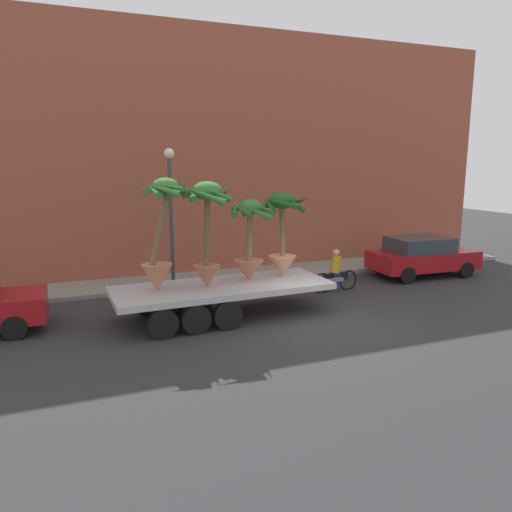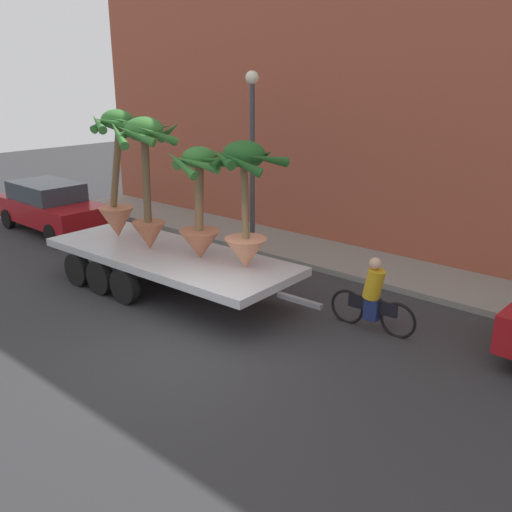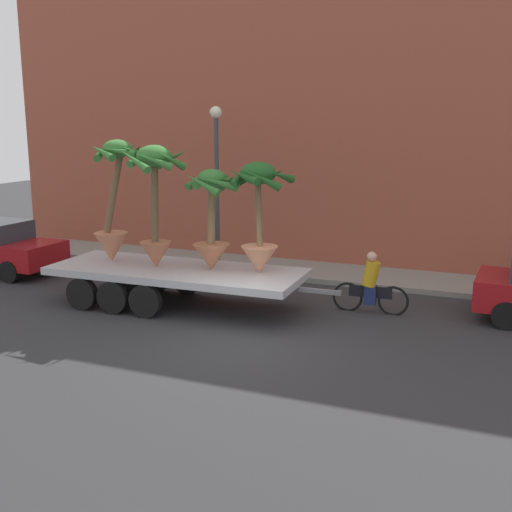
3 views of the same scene
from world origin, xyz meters
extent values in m
plane|color=#2D2D30|center=(0.00, 0.00, 0.00)|extent=(60.00, 60.00, 0.00)
cube|color=gray|center=(0.00, 6.10, 0.07)|extent=(24.00, 2.20, 0.15)
cube|color=#9E4C38|center=(0.00, 7.80, 4.84)|extent=(24.00, 1.20, 9.68)
cube|color=#B7BABF|center=(-2.46, 1.58, 0.89)|extent=(6.44, 2.56, 0.18)
cylinder|color=black|center=(-4.53, 2.60, 0.40)|extent=(0.81, 0.25, 0.80)
cylinder|color=black|center=(-4.46, 0.42, 0.40)|extent=(0.81, 0.25, 0.80)
cylinder|color=black|center=(-3.64, 2.63, 0.40)|extent=(0.81, 0.25, 0.80)
cylinder|color=black|center=(-3.56, 0.45, 0.40)|extent=(0.81, 0.25, 0.80)
cylinder|color=black|center=(-2.75, 2.66, 0.40)|extent=(0.81, 0.25, 0.80)
cylinder|color=black|center=(-2.67, 0.48, 0.40)|extent=(0.81, 0.25, 0.80)
cube|color=slate|center=(1.22, 1.70, 0.74)|extent=(1.00, 0.13, 0.10)
cone|color=tan|center=(-0.37, 1.94, 1.30)|extent=(0.89, 0.89, 0.65)
cylinder|color=brown|center=(-0.38, 1.94, 2.50)|extent=(0.21, 0.15, 1.74)
ellipsoid|color=#235B23|center=(-0.40, 1.94, 3.36)|extent=(0.85, 0.85, 0.53)
cone|color=#235B23|center=(0.19, 1.90, 3.32)|extent=(0.27, 1.22, 0.44)
cone|color=#235B23|center=(-0.20, 2.32, 3.29)|extent=(0.87, 0.58, 0.49)
cone|color=#235B23|center=(-0.64, 2.29, 3.28)|extent=(0.83, 0.65, 0.52)
cone|color=#235B23|center=(-0.86, 1.94, 3.28)|extent=(0.21, 0.92, 0.56)
cone|color=#235B23|center=(-0.59, 1.50, 3.32)|extent=(0.97, 0.56, 0.39)
cone|color=#235B23|center=(-0.16, 1.52, 3.28)|extent=(0.94, 0.66, 0.60)
cone|color=#C17251|center=(-4.36, 1.58, 1.36)|extent=(0.87, 0.87, 0.76)
cylinder|color=brown|center=(-4.20, 1.58, 2.81)|extent=(0.69, 0.17, 2.11)
ellipsoid|color=#387A33|center=(-4.04, 1.58, 3.88)|extent=(0.73, 0.73, 0.45)
cone|color=#387A33|center=(-3.57, 1.55, 3.83)|extent=(0.25, 0.97, 0.43)
cone|color=#387A33|center=(-3.69, 1.91, 3.81)|extent=(0.81, 0.84, 0.50)
cone|color=#387A33|center=(-4.21, 1.96, 3.82)|extent=(0.87, 0.53, 0.43)
cone|color=#387A33|center=(-4.34, 1.79, 3.84)|extent=(0.60, 0.74, 0.35)
cone|color=#387A33|center=(-4.42, 1.46, 3.80)|extent=(0.44, 0.84, 0.48)
cone|color=#387A33|center=(-4.19, 1.16, 3.82)|extent=(0.92, 0.50, 0.46)
cone|color=#387A33|center=(-3.80, 1.26, 3.84)|extent=(0.77, 0.65, 0.35)
cone|color=#B26647|center=(-2.95, 1.46, 1.30)|extent=(0.78, 0.78, 0.65)
cylinder|color=brown|center=(-2.93, 1.46, 2.68)|extent=(0.25, 0.17, 2.11)
ellipsoid|color=#387A33|center=(-2.91, 1.46, 3.73)|extent=(0.85, 0.85, 0.53)
cone|color=#387A33|center=(-2.41, 1.40, 3.66)|extent=(0.32, 1.03, 0.56)
cone|color=#387A33|center=(-2.72, 2.02, 3.66)|extent=(1.17, 0.57, 0.61)
cone|color=#387A33|center=(-3.12, 1.87, 3.70)|extent=(0.93, 0.61, 0.36)
cone|color=#387A33|center=(-3.33, 1.51, 3.67)|extent=(0.29, 0.89, 0.45)
cone|color=#387A33|center=(-3.13, 0.93, 3.66)|extent=(1.13, 0.62, 0.60)
cone|color=#387A33|center=(-2.69, 1.06, 3.66)|extent=(0.91, 0.61, 0.52)
cone|color=#B26647|center=(-1.56, 1.76, 1.30)|extent=(0.91, 0.91, 0.64)
cylinder|color=brown|center=(-1.54, 1.76, 2.42)|extent=(0.27, 0.19, 1.61)
ellipsoid|color=#387A33|center=(-1.51, 1.76, 3.22)|extent=(0.71, 0.71, 0.44)
cone|color=#387A33|center=(-1.13, 1.77, 3.18)|extent=(0.24, 0.79, 0.36)
cone|color=#387A33|center=(-1.25, 2.08, 3.13)|extent=(0.78, 0.68, 0.54)
cone|color=#387A33|center=(-1.59, 2.14, 3.18)|extent=(0.83, 0.34, 0.33)
cone|color=#387A33|center=(-1.91, 1.94, 3.15)|extent=(0.55, 0.89, 0.47)
cone|color=#387A33|center=(-1.84, 1.60, 3.17)|extent=(0.51, 0.76, 0.37)
cone|color=#387A33|center=(-1.55, 1.27, 3.13)|extent=(0.98, 0.26, 0.59)
cone|color=#387A33|center=(-1.19, 1.37, 3.16)|extent=(0.92, 0.81, 0.46)
torus|color=black|center=(2.69, 2.92, 0.34)|extent=(0.74, 0.11, 0.74)
torus|color=black|center=(1.59, 2.85, 0.34)|extent=(0.74, 0.11, 0.74)
cube|color=black|center=(2.14, 2.89, 0.52)|extent=(1.04, 0.12, 0.28)
cylinder|color=gold|center=(2.14, 2.89, 0.97)|extent=(0.46, 0.37, 0.65)
sphere|color=tan|center=(2.14, 2.89, 1.39)|extent=(0.24, 0.24, 0.24)
cube|color=navy|center=(2.14, 2.89, 0.44)|extent=(0.29, 0.26, 0.44)
cube|color=maroon|center=(6.63, 3.66, 0.67)|extent=(4.30, 2.02, 0.70)
cube|color=#2D3842|center=(6.41, 3.66, 1.30)|extent=(2.39, 1.77, 0.56)
cylinder|color=black|center=(8.03, 4.50, 0.32)|extent=(0.65, 0.22, 0.64)
cylinder|color=black|center=(7.98, 2.72, 0.32)|extent=(0.65, 0.22, 0.64)
cylinder|color=black|center=(5.28, 4.59, 0.32)|extent=(0.65, 0.22, 0.64)
cylinder|color=black|center=(5.22, 2.81, 0.32)|extent=(0.65, 0.22, 0.64)
cylinder|color=black|center=(-8.00, 3.41, 0.32)|extent=(0.64, 0.21, 0.64)
cylinder|color=black|center=(-8.04, 1.76, 0.32)|extent=(0.64, 0.21, 0.64)
cylinder|color=#383D42|center=(-3.13, 5.30, 2.40)|extent=(0.14, 0.14, 4.50)
sphere|color=#EAEACC|center=(-3.13, 5.30, 4.80)|extent=(0.36, 0.36, 0.36)
camera|label=1|loc=(-6.67, -11.69, 4.54)|focal=34.29mm
camera|label=2|loc=(6.94, -6.17, 4.82)|focal=38.44mm
camera|label=3|loc=(5.19, -11.62, 4.57)|focal=43.94mm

